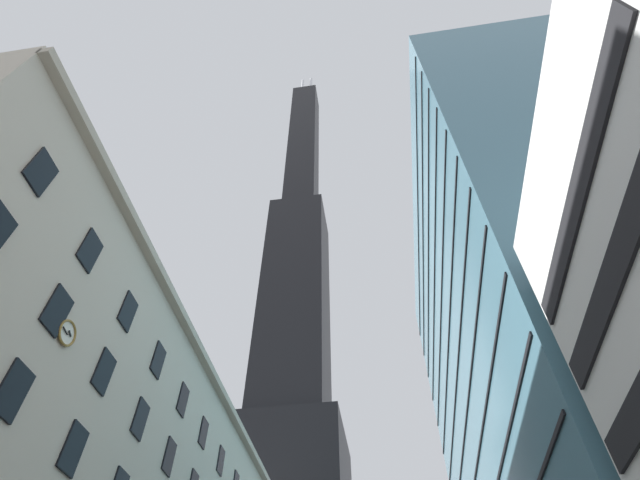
# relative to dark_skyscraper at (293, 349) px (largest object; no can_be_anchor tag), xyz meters

# --- Properties ---
(dark_skyscraper) EXTENTS (22.57, 22.57, 228.15)m
(dark_skyscraper) POSITION_rel_dark_skyscraper_xyz_m (0.00, 0.00, 0.00)
(dark_skyscraper) COLOR black
(dark_skyscraper) RESTS_ON ground
(glass_office_midrise) EXTENTS (16.21, 47.81, 57.20)m
(glass_office_midrise) POSITION_rel_dark_skyscraper_xyz_m (34.96, -47.64, -41.10)
(glass_office_midrise) COLOR teal
(glass_office_midrise) RESTS_ON ground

